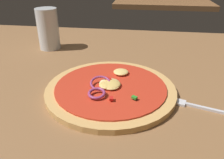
# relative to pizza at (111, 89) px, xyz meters

# --- Properties ---
(dining_table) EXTENTS (1.39, 0.95, 0.03)m
(dining_table) POSITION_rel_pizza_xyz_m (-0.01, 0.03, -0.03)
(dining_table) COLOR brown
(dining_table) RESTS_ON ground
(pizza) EXTENTS (0.28, 0.28, 0.03)m
(pizza) POSITION_rel_pizza_xyz_m (0.00, 0.00, 0.00)
(pizza) COLOR tan
(pizza) RESTS_ON dining_table
(fork) EXTENTS (0.17, 0.06, 0.01)m
(fork) POSITION_rel_pizza_xyz_m (0.18, -0.04, -0.01)
(fork) COLOR silver
(fork) RESTS_ON dining_table
(beer_glass) EXTENTS (0.07, 0.07, 0.13)m
(beer_glass) POSITION_rel_pizza_xyz_m (-0.24, 0.25, 0.05)
(beer_glass) COLOR silver
(beer_glass) RESTS_ON dining_table
(background_table) EXTENTS (0.71, 0.59, 0.03)m
(background_table) POSITION_rel_pizza_xyz_m (0.19, 1.45, -0.03)
(background_table) COLOR brown
(background_table) RESTS_ON ground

